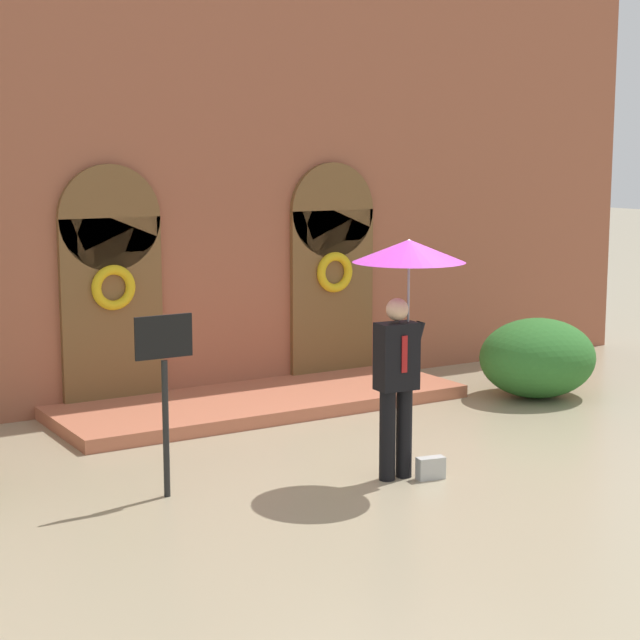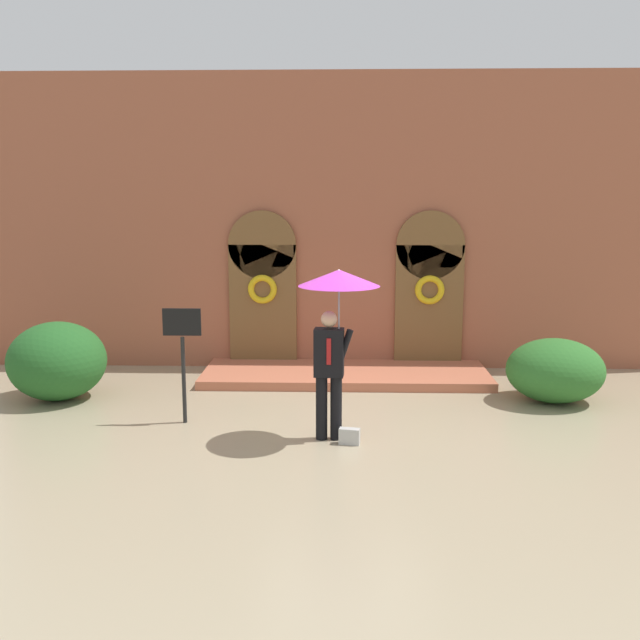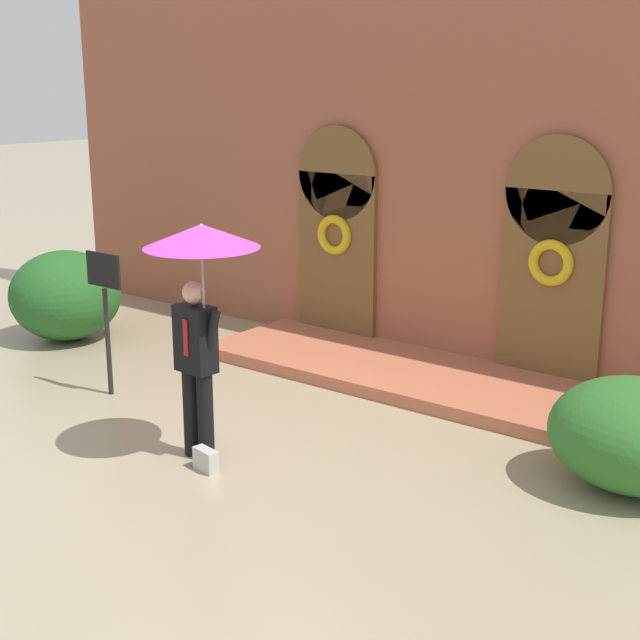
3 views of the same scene
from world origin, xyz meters
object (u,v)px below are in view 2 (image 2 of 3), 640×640
handbag (349,436)px  sign_post (183,346)px  person_with_umbrella (336,303)px  shrub_left (57,361)px  shrub_right (555,370)px

handbag → sign_post: 2.79m
person_with_umbrella → sign_post: bearing=163.7°
handbag → sign_post: size_ratio=0.16×
person_with_umbrella → handbag: (0.19, -0.20, -1.80)m
person_with_umbrella → sign_post: size_ratio=1.37×
shrub_left → shrub_right: shrub_left is taller
person_with_umbrella → sign_post: person_with_umbrella is taller
person_with_umbrella → shrub_left: 5.11m
handbag → shrub_left: size_ratio=0.18×
sign_post → shrub_left: size_ratio=1.08×
handbag → sign_post: bearing=171.1°
person_with_umbrella → sign_post: (-2.25, 0.66, -0.75)m
shrub_left → person_with_umbrella: bearing=-21.6°
sign_post → handbag: bearing=-19.4°
sign_post → shrub_left: sign_post is taller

